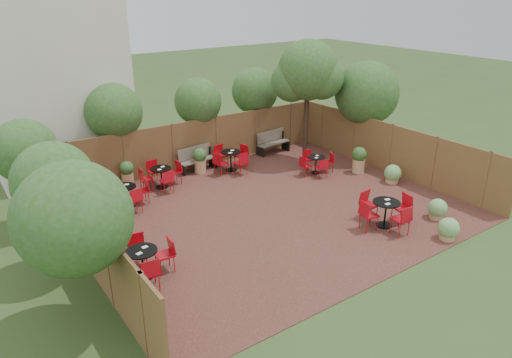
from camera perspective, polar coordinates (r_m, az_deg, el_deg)
ground at (r=15.86m, az=1.52°, el=-3.78°), size 80.00×80.00×0.00m
courtyard_paving at (r=15.85m, az=1.52°, el=-3.75°), size 12.00×10.00×0.02m
fence_back at (r=19.43m, az=-7.28°, el=4.24°), size 12.00×0.08×2.00m
fence_left at (r=13.12m, az=-20.13°, el=-6.27°), size 0.08×10.00×2.00m
fence_right at (r=19.41m, az=15.97°, el=3.52°), size 0.08×10.00×2.00m
neighbour_building at (r=20.04m, az=-23.65°, el=11.98°), size 5.00×4.00×8.00m
overhang_foliage at (r=16.44m, az=-5.18°, el=7.09°), size 15.83×10.52×2.70m
courtyard_tree at (r=19.54m, az=6.31°, el=12.53°), size 2.65×2.55×5.05m
park_bench_left at (r=19.18m, az=-7.25°, el=2.48°), size 1.62×0.69×0.97m
park_bench_right at (r=21.13m, az=1.97°, el=4.55°), size 1.63×0.70×0.98m
bistro_tables at (r=16.07m, az=-3.19°, el=-1.56°), size 10.08×8.51×0.95m
planters at (r=17.99m, az=-6.26°, el=1.35°), size 10.38×4.58×1.06m
low_shrubs at (r=16.67m, az=19.48°, el=-2.46°), size 2.76×4.47×0.70m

